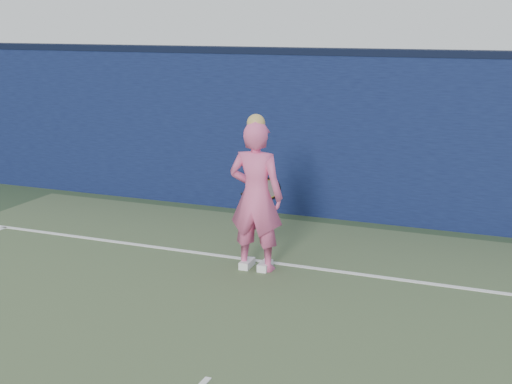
% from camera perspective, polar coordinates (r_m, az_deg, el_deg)
% --- Properties ---
extents(backstop_wall, '(24.00, 0.40, 2.50)m').
position_cam_1_polar(backstop_wall, '(10.98, 8.66, 4.20)').
color(backstop_wall, '#0C1234').
rests_on(backstop_wall, ground).
extents(wall_cap, '(24.00, 0.42, 0.10)m').
position_cam_1_polar(wall_cap, '(10.84, 8.91, 10.99)').
color(wall_cap, black).
rests_on(wall_cap, backstop_wall).
extents(player, '(0.69, 0.47, 1.94)m').
position_cam_1_polar(player, '(8.65, 0.00, -0.33)').
color(player, '#DE568B').
rests_on(player, ground).
extents(racket, '(0.55, 0.13, 0.29)m').
position_cam_1_polar(racket, '(9.06, 0.91, 0.23)').
color(racket, black).
rests_on(racket, ground).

